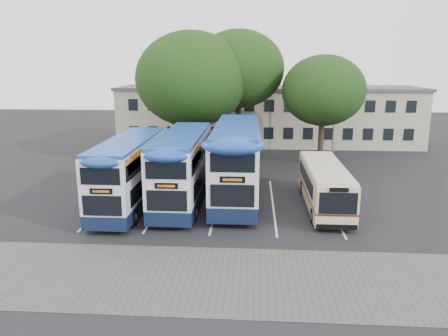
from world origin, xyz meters
The scene contains 12 objects.
ground centered at (0.00, 0.00, 0.00)m, with size 120.00×120.00×0.00m, color black.
paving_strip centered at (-2.00, -5.00, 0.01)m, with size 40.00×6.00×0.01m, color #595654.
bay_lines centered at (-3.75, 5.00, 0.01)m, with size 14.12×11.00×0.01m.
depot_building centered at (0.00, 26.99, 3.15)m, with size 32.40×8.40×6.20m.
lamp_post centered at (6.00, 19.97, 5.08)m, with size 0.25×1.05×9.06m.
tree_left centered at (-6.97, 16.72, 7.34)m, with size 9.69×9.69×11.46m.
tree_mid centered at (-2.99, 18.81, 8.17)m, with size 8.25×8.25×11.69m.
tree_right centered at (4.33, 16.55, 6.42)m, with size 7.08×7.08×9.44m.
bus_dd_left centered at (-9.13, 4.11, 2.33)m, with size 2.46×10.16×4.23m.
bus_dd_mid centered at (-5.97, 5.14, 2.45)m, with size 2.59×10.67×4.45m.
bus_dd_right centered at (-2.60, 6.21, 2.68)m, with size 2.83×11.68×4.87m.
bus_single centered at (2.86, 4.73, 1.51)m, with size 2.28×8.95×2.67m.
Camera 1 is at (-1.54, -21.51, 8.73)m, focal length 35.00 mm.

